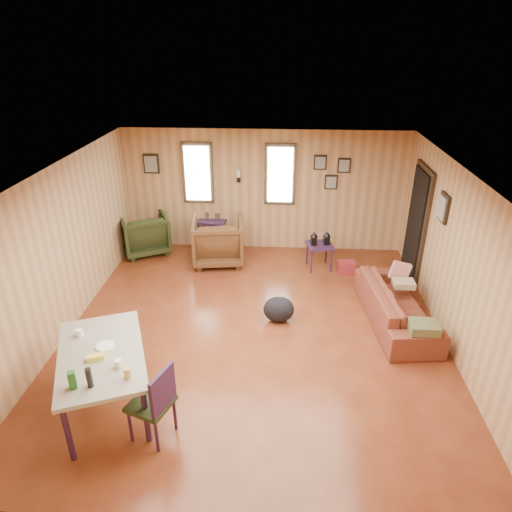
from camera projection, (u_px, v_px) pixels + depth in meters
The scene contains 11 objects.
room at pixel (267, 250), 6.50m from camera, with size 5.54×6.04×2.44m.
sofa at pixel (397, 299), 6.85m from camera, with size 2.01×0.59×0.78m, color brown.
recliner_brown at pixel (218, 239), 8.65m from camera, with size 0.93×0.87×0.96m, color #523218.
recliner_green at pixel (144, 232), 9.06m from camera, with size 0.86×0.81×0.89m, color #283016.
end_table at pixel (213, 227), 9.35m from camera, with size 0.64×0.60×0.73m.
side_table at pixel (320, 243), 8.40m from camera, with size 0.54×0.54×0.75m.
cooler at pixel (346, 267), 8.39m from camera, with size 0.33×0.24×0.22m.
backpack at pixel (279, 309), 6.95m from camera, with size 0.47×0.36×0.41m.
sofa_pillows at pixel (412, 300), 6.64m from camera, with size 0.39×1.64×0.34m.
dining_table at pixel (101, 359), 5.10m from camera, with size 1.42×1.76×1.00m.
dining_chair at pixel (156, 400), 4.79m from camera, with size 0.54×0.54×0.93m.
Camera 1 is at (0.39, -5.60, 3.99)m, focal length 32.00 mm.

